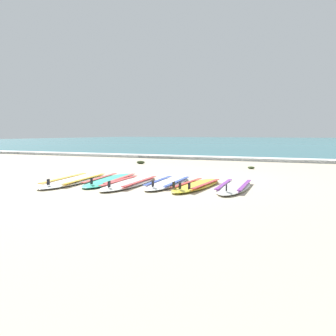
# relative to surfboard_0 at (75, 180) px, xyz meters

# --- Properties ---
(ground_plane) EXTENTS (80.00, 80.00, 0.00)m
(ground_plane) POSITION_rel_surfboard_0_xyz_m (1.14, 0.80, -0.04)
(ground_plane) COLOR #C1B599
(sea) EXTENTS (80.00, 60.00, 0.10)m
(sea) POSITION_rel_surfboard_0_xyz_m (1.14, 37.03, 0.01)
(sea) COLOR teal
(sea) RESTS_ON ground
(wave_foam_strip) EXTENTS (80.00, 0.76, 0.11)m
(wave_foam_strip) POSITION_rel_surfboard_0_xyz_m (1.14, 7.41, 0.02)
(wave_foam_strip) COLOR white
(wave_foam_strip) RESTS_ON ground
(surfboard_0) EXTENTS (1.13, 2.67, 0.18)m
(surfboard_0) POSITION_rel_surfboard_0_xyz_m (0.00, 0.00, 0.00)
(surfboard_0) COLOR white
(surfboard_0) RESTS_ON ground
(surfboard_1) EXTENTS (1.08, 2.50, 0.18)m
(surfboard_1) POSITION_rel_surfboard_0_xyz_m (0.64, 0.34, 0.00)
(surfboard_1) COLOR #2DB793
(surfboard_1) RESTS_ON ground
(surfboard_2) EXTENTS (0.87, 2.41, 0.18)m
(surfboard_2) POSITION_rel_surfboard_0_xyz_m (1.23, 0.11, 0.00)
(surfboard_2) COLOR silver
(surfboard_2) RESTS_ON ground
(surfboard_3) EXTENTS (0.78, 2.22, 0.18)m
(surfboard_3) POSITION_rel_surfboard_0_xyz_m (1.90, 0.40, 0.00)
(surfboard_3) COLOR white
(surfboard_3) RESTS_ON ground
(surfboard_4) EXTENTS (0.52, 2.05, 0.18)m
(surfboard_4) POSITION_rel_surfboard_0_xyz_m (2.53, 0.31, 0.00)
(surfboard_4) COLOR yellow
(surfboard_4) RESTS_ON ground
(surfboard_5) EXTENTS (0.73, 2.12, 0.18)m
(surfboard_5) POSITION_rel_surfboard_0_xyz_m (3.20, 0.42, 0.00)
(surfboard_5) COLOR silver
(surfboard_5) RESTS_ON ground
(seaweed_clump_near_shoreline) EXTENTS (0.20, 0.16, 0.07)m
(seaweed_clump_near_shoreline) POSITION_rel_surfboard_0_xyz_m (2.68, 4.29, -0.00)
(seaweed_clump_near_shoreline) COLOR #384723
(seaweed_clump_near_shoreline) RESTS_ON ground
(seaweed_clump_mid_sand) EXTENTS (0.28, 0.22, 0.10)m
(seaweed_clump_mid_sand) POSITION_rel_surfboard_0_xyz_m (-0.94, 4.56, 0.01)
(seaweed_clump_mid_sand) COLOR #2D381E
(seaweed_clump_mid_sand) RESTS_ON ground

